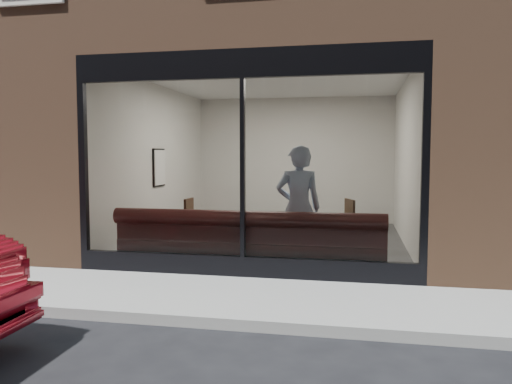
% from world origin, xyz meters
% --- Properties ---
extents(ground, '(120.00, 120.00, 0.00)m').
position_xyz_m(ground, '(0.00, 0.00, 0.00)').
color(ground, black).
rests_on(ground, ground).
extents(sidewalk_near, '(40.00, 2.00, 0.01)m').
position_xyz_m(sidewalk_near, '(0.00, 1.00, 0.01)').
color(sidewalk_near, gray).
rests_on(sidewalk_near, ground).
extents(kerb_near, '(40.00, 0.10, 0.12)m').
position_xyz_m(kerb_near, '(0.00, -0.05, 0.06)').
color(kerb_near, gray).
rests_on(kerb_near, ground).
extents(host_building_pier_left, '(2.50, 12.00, 3.20)m').
position_xyz_m(host_building_pier_left, '(-3.75, 8.00, 1.60)').
color(host_building_pier_left, brown).
rests_on(host_building_pier_left, ground).
extents(host_building_pier_right, '(2.50, 12.00, 3.20)m').
position_xyz_m(host_building_pier_right, '(3.75, 8.00, 1.60)').
color(host_building_pier_right, brown).
rests_on(host_building_pier_right, ground).
extents(host_building_backfill, '(5.00, 6.00, 3.20)m').
position_xyz_m(host_building_backfill, '(0.00, 11.00, 1.60)').
color(host_building_backfill, brown).
rests_on(host_building_backfill, ground).
extents(cafe_floor, '(6.00, 6.00, 0.00)m').
position_xyz_m(cafe_floor, '(0.00, 5.00, 0.02)').
color(cafe_floor, '#2D2D30').
rests_on(cafe_floor, ground).
extents(cafe_ceiling, '(6.00, 6.00, 0.00)m').
position_xyz_m(cafe_ceiling, '(0.00, 5.00, 3.19)').
color(cafe_ceiling, white).
rests_on(cafe_ceiling, host_building_upper).
extents(cafe_wall_back, '(5.00, 0.00, 5.00)m').
position_xyz_m(cafe_wall_back, '(0.00, 7.99, 1.60)').
color(cafe_wall_back, silver).
rests_on(cafe_wall_back, ground).
extents(cafe_wall_left, '(0.00, 6.00, 6.00)m').
position_xyz_m(cafe_wall_left, '(-2.49, 5.00, 1.60)').
color(cafe_wall_left, silver).
rests_on(cafe_wall_left, ground).
extents(cafe_wall_right, '(0.00, 6.00, 6.00)m').
position_xyz_m(cafe_wall_right, '(2.49, 5.00, 1.60)').
color(cafe_wall_right, silver).
rests_on(cafe_wall_right, ground).
extents(storefront_kick, '(5.00, 0.10, 0.30)m').
position_xyz_m(storefront_kick, '(0.00, 2.05, 0.15)').
color(storefront_kick, black).
rests_on(storefront_kick, ground).
extents(storefront_header, '(5.00, 0.10, 0.40)m').
position_xyz_m(storefront_header, '(0.00, 2.05, 3.00)').
color(storefront_header, black).
rests_on(storefront_header, host_building_upper).
extents(storefront_mullion, '(0.06, 0.10, 2.50)m').
position_xyz_m(storefront_mullion, '(0.00, 2.05, 1.55)').
color(storefront_mullion, black).
rests_on(storefront_mullion, storefront_kick).
extents(storefront_glass, '(4.80, 0.00, 4.80)m').
position_xyz_m(storefront_glass, '(0.00, 2.02, 1.55)').
color(storefront_glass, white).
rests_on(storefront_glass, storefront_kick).
extents(banquette, '(4.00, 0.55, 0.45)m').
position_xyz_m(banquette, '(0.00, 2.45, 0.23)').
color(banquette, '#341812').
rests_on(banquette, cafe_floor).
extents(person, '(0.76, 0.58, 1.88)m').
position_xyz_m(person, '(0.71, 2.72, 0.94)').
color(person, '#AEC2E1').
rests_on(person, cafe_floor).
extents(cafe_table_left, '(0.74, 0.74, 0.04)m').
position_xyz_m(cafe_table_left, '(-1.63, 3.00, 0.74)').
color(cafe_table_left, black).
rests_on(cafe_table_left, cafe_floor).
extents(cafe_table_right, '(0.61, 0.61, 0.04)m').
position_xyz_m(cafe_table_right, '(1.70, 3.00, 0.74)').
color(cafe_table_right, black).
rests_on(cafe_table_right, cafe_floor).
extents(cafe_chair_left, '(0.43, 0.43, 0.04)m').
position_xyz_m(cafe_chair_left, '(-1.60, 3.82, 0.24)').
color(cafe_chair_left, black).
rests_on(cafe_chair_left, cafe_floor).
extents(cafe_chair_right, '(0.58, 0.58, 0.04)m').
position_xyz_m(cafe_chair_right, '(1.28, 4.16, 0.24)').
color(cafe_chair_right, black).
rests_on(cafe_chair_right, cafe_floor).
extents(wall_poster, '(0.02, 0.54, 0.73)m').
position_xyz_m(wall_poster, '(-2.45, 5.02, 1.48)').
color(wall_poster, white).
rests_on(wall_poster, cafe_wall_left).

